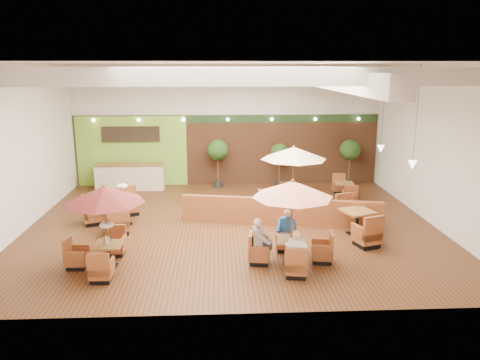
{
  "coord_description": "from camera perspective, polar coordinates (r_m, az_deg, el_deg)",
  "views": [
    {
      "loc": [
        -0.48,
        -15.46,
        5.41
      ],
      "look_at": [
        0.3,
        0.5,
        1.5
      ],
      "focal_mm": 35.0,
      "sensor_mm": 36.0,
      "label": 1
    }
  ],
  "objects": [
    {
      "name": "table_4",
      "position": [
        15.87,
        14.07,
        -5.09
      ],
      "size": [
        1.19,
        2.97,
        1.05
      ],
      "rotation": [
        0.0,
        0.0,
        0.33
      ],
      "color": "brown",
      "rests_on": "ground"
    },
    {
      "name": "diner_0",
      "position": [
        12.39,
        6.91,
        -8.32
      ],
      "size": [
        0.46,
        0.41,
        0.85
      ],
      "rotation": [
        0.0,
        0.0,
        -0.26
      ],
      "color": "silver",
      "rests_on": "ground"
    },
    {
      "name": "table_1",
      "position": [
        12.92,
        6.37,
        -3.17
      ],
      "size": [
        2.44,
        2.44,
        2.43
      ],
      "rotation": [
        0.0,
        0.0,
        -0.16
      ],
      "color": "brown",
      "rests_on": "ground"
    },
    {
      "name": "booth_divider",
      "position": [
        16.32,
        4.92,
        -3.88
      ],
      "size": [
        6.88,
        1.48,
        0.96
      ],
      "primitive_type": "cube",
      "rotation": [
        0.0,
        0.0,
        -0.19
      ],
      "color": "brown",
      "rests_on": "ground"
    },
    {
      "name": "table_2",
      "position": [
        17.18,
        6.32,
        1.81
      ],
      "size": [
        2.49,
        2.56,
        2.61
      ],
      "rotation": [
        0.0,
        0.0,
        0.05
      ],
      "color": "brown",
      "rests_on": "ground"
    },
    {
      "name": "topiary_0",
      "position": [
        21.1,
        -2.73,
        3.42
      ],
      "size": [
        0.94,
        0.94,
        2.19
      ],
      "color": "black",
      "rests_on": "ground"
    },
    {
      "name": "table_0",
      "position": [
        13.07,
        -16.31,
        -3.35
      ],
      "size": [
        2.23,
        2.29,
        2.36
      ],
      "rotation": [
        0.0,
        0.0,
        -0.03
      ],
      "color": "brown",
      "rests_on": "ground"
    },
    {
      "name": "diner_2",
      "position": [
        13.09,
        2.41,
        -6.96
      ],
      "size": [
        0.34,
        0.42,
        0.86
      ],
      "rotation": [
        0.0,
        0.0,
        4.68
      ],
      "color": "gray",
      "rests_on": "ground"
    },
    {
      "name": "room",
      "position": [
        16.79,
        -0.3,
        7.66
      ],
      "size": [
        14.04,
        14.0,
        5.52
      ],
      "color": "#381E0F",
      "rests_on": "ground"
    },
    {
      "name": "diner_4",
      "position": [
        16.55,
        6.95,
        -2.79
      ],
      "size": [
        0.37,
        0.31,
        0.72
      ],
      "rotation": [
        0.0,
        0.0,
        -0.12
      ],
      "color": "silver",
      "rests_on": "ground"
    },
    {
      "name": "table_3",
      "position": [
        16.96,
        -14.93,
        -3.69
      ],
      "size": [
        2.08,
        2.95,
        1.6
      ],
      "rotation": [
        0.0,
        0.0,
        0.38
      ],
      "color": "brown",
      "rests_on": "ground"
    },
    {
      "name": "topiary_2",
      "position": [
        21.96,
        13.27,
        3.39
      ],
      "size": [
        0.93,
        0.93,
        2.15
      ],
      "color": "black",
      "rests_on": "ground"
    },
    {
      "name": "table_5",
      "position": [
        20.05,
        12.58,
        -1.3
      ],
      "size": [
        0.84,
        2.28,
        0.84
      ],
      "rotation": [
        0.0,
        0.0,
        -0.13
      ],
      "color": "brown",
      "rests_on": "ground"
    },
    {
      "name": "topiary_1",
      "position": [
        21.32,
        4.84,
        3.09
      ],
      "size": [
        0.86,
        0.86,
        1.99
      ],
      "color": "black",
      "rests_on": "ground"
    },
    {
      "name": "diner_1",
      "position": [
        14.03,
        5.71,
        -5.68
      ],
      "size": [
        0.44,
        0.4,
        0.8
      ],
      "rotation": [
        0.0,
        0.0,
        2.83
      ],
      "color": "#215193",
      "rests_on": "ground"
    },
    {
      "name": "diner_3",
      "position": [
        16.55,
        6.95,
        -2.68
      ],
      "size": [
        0.4,
        0.32,
        0.8
      ],
      "rotation": [
        0.0,
        0.0,
        0.03
      ],
      "color": "#215193",
      "rests_on": "ground"
    },
    {
      "name": "service_counter",
      "position": [
        21.48,
        -13.24,
        0.39
      ],
      "size": [
        3.0,
        0.75,
        1.18
      ],
      "color": "beige",
      "rests_on": "ground"
    }
  ]
}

